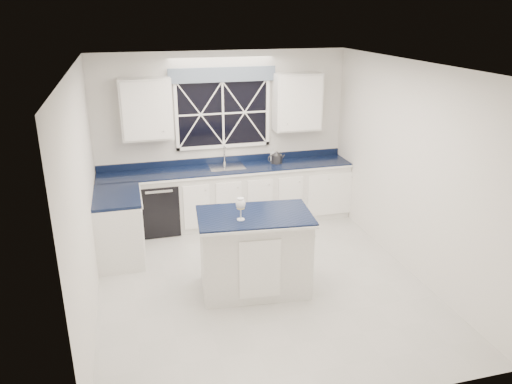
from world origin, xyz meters
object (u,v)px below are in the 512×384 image
object	(u,v)px
dishwasher	(159,206)
wine_glass	(241,205)
soap_bottle	(273,154)
kettle	(277,158)
island	(255,252)
faucet	(225,155)

from	to	relation	value
dishwasher	wine_glass	distance (m)	2.47
dishwasher	soap_bottle	world-z (taller)	soap_bottle
dishwasher	kettle	distance (m)	2.02
kettle	wine_glass	distance (m)	2.51
island	soap_bottle	distance (m)	2.54
faucet	island	xyz separation A→B (m)	(-0.11, -2.28, -0.59)
kettle	wine_glass	xyz separation A→B (m)	(-1.12, -2.24, 0.16)
island	wine_glass	distance (m)	0.72
dishwasher	island	bearing A→B (deg)	-64.56
island	kettle	bearing A→B (deg)	71.90
island	wine_glass	bearing A→B (deg)	-143.63
soap_bottle	kettle	bearing A→B (deg)	-88.44
island	kettle	xyz separation A→B (m)	(0.93, 2.12, 0.53)
faucet	kettle	distance (m)	0.84
faucet	soap_bottle	distance (m)	0.82
faucet	dishwasher	bearing A→B (deg)	-169.98
faucet	wine_glass	size ratio (longest dim) A/B	1.13
dishwasher	kettle	size ratio (longest dim) A/B	2.87
faucet	island	world-z (taller)	faucet
faucet	kettle	bearing A→B (deg)	-11.07
dishwasher	wine_glass	bearing A→B (deg)	-70.07
faucet	wine_glass	xyz separation A→B (m)	(-0.30, -2.40, 0.09)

